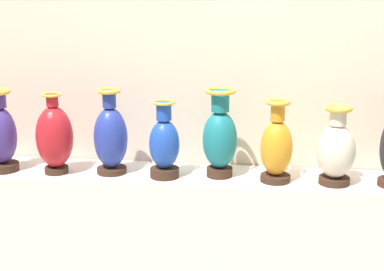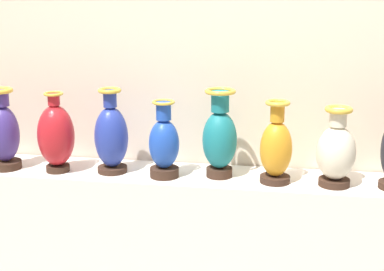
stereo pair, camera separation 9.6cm
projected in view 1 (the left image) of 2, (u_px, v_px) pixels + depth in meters
name	position (u px, v px, depth m)	size (l,w,h in m)	color
display_shelf	(192.00, 255.00, 2.81)	(3.23, 0.35, 0.84)	silver
back_wall	(195.00, 37.00, 2.77)	(4.56, 0.14, 2.88)	beige
vase_indigo	(1.00, 135.00, 2.72)	(0.15, 0.15, 0.40)	#382319
vase_crimson	(55.00, 137.00, 2.68)	(0.18, 0.18, 0.38)	#382319
vase_cobalt	(111.00, 137.00, 2.68)	(0.16, 0.16, 0.41)	#382319
vase_sapphire	(164.00, 145.00, 2.63)	(0.14, 0.14, 0.36)	#382319
vase_teal	(220.00, 137.00, 2.63)	(0.16, 0.16, 0.41)	#382319
vase_amber	(276.00, 147.00, 2.57)	(0.14, 0.14, 0.38)	#382319
vase_ivory	(336.00, 150.00, 2.54)	(0.17, 0.17, 0.36)	#382319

